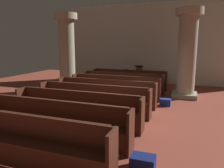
# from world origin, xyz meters

# --- Properties ---
(ground_plane) EXTENTS (19.20, 19.20, 0.00)m
(ground_plane) POSITION_xyz_m (0.00, 0.00, 0.00)
(ground_plane) COLOR brown
(back_wall) EXTENTS (10.00, 0.16, 4.50)m
(back_wall) POSITION_xyz_m (0.00, 6.08, 2.25)
(back_wall) COLOR beige
(back_wall) RESTS_ON ground
(pew_row_0) EXTENTS (3.83, 0.47, 0.92)m
(pew_row_0) POSITION_xyz_m (-0.77, 4.16, 0.50)
(pew_row_0) COLOR #4C2316
(pew_row_0) RESTS_ON ground
(pew_row_1) EXTENTS (3.83, 0.46, 0.92)m
(pew_row_1) POSITION_xyz_m (-0.77, 3.06, 0.50)
(pew_row_1) COLOR #4C2316
(pew_row_1) RESTS_ON ground
(pew_row_2) EXTENTS (3.83, 0.46, 0.92)m
(pew_row_2) POSITION_xyz_m (-0.77, 1.96, 0.50)
(pew_row_2) COLOR #4C2316
(pew_row_2) RESTS_ON ground
(pew_row_3) EXTENTS (3.83, 0.47, 0.92)m
(pew_row_3) POSITION_xyz_m (-0.77, 0.86, 0.50)
(pew_row_3) COLOR #4C2316
(pew_row_3) RESTS_ON ground
(pew_row_4) EXTENTS (3.83, 0.46, 0.92)m
(pew_row_4) POSITION_xyz_m (-0.77, -0.24, 0.50)
(pew_row_4) COLOR #4C2316
(pew_row_4) RESTS_ON ground
(pew_row_5) EXTENTS (3.83, 0.47, 0.92)m
(pew_row_5) POSITION_xyz_m (-0.77, -1.34, 0.50)
(pew_row_5) COLOR #4C2316
(pew_row_5) RESTS_ON ground
(pew_row_6) EXTENTS (3.83, 0.46, 0.92)m
(pew_row_6) POSITION_xyz_m (-0.77, -2.44, 0.50)
(pew_row_6) COLOR #4C2316
(pew_row_6) RESTS_ON ground
(pew_row_7) EXTENTS (3.83, 0.46, 0.92)m
(pew_row_7) POSITION_xyz_m (-0.77, -3.54, 0.50)
(pew_row_7) COLOR #4C2316
(pew_row_7) RESTS_ON ground
(pillar_aisle_side) EXTENTS (1.10, 1.10, 3.68)m
(pillar_aisle_side) POSITION_xyz_m (2.01, 3.07, 1.91)
(pillar_aisle_side) COLOR #9F967E
(pillar_aisle_side) RESTS_ON ground
(pillar_far_side) EXTENTS (1.10, 1.10, 3.68)m
(pillar_far_side) POSITION_xyz_m (-3.50, 2.70, 1.91)
(pillar_far_side) COLOR #9F967E
(pillar_far_side) RESTS_ON ground
(lectern) EXTENTS (0.48, 0.45, 1.08)m
(lectern) POSITION_xyz_m (-0.54, 5.46, 0.45)
(lectern) COLOR brown
(lectern) RESTS_ON ground
(hymn_book) EXTENTS (0.15, 0.19, 0.03)m
(hymn_book) POSITION_xyz_m (-0.97, 4.35, 0.94)
(hymn_book) COLOR navy
(hymn_book) RESTS_ON pew_row_0
(kneeler_box_blue) EXTENTS (0.38, 0.26, 0.26)m
(kneeler_box_blue) POSITION_xyz_m (1.39, 1.41, 0.13)
(kneeler_box_blue) COLOR navy
(kneeler_box_blue) RESTS_ON ground
(kneeler_box_navy) EXTENTS (0.44, 0.31, 0.26)m
(kneeler_box_navy) POSITION_xyz_m (1.48, -2.95, 0.13)
(kneeler_box_navy) COLOR navy
(kneeler_box_navy) RESTS_ON ground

